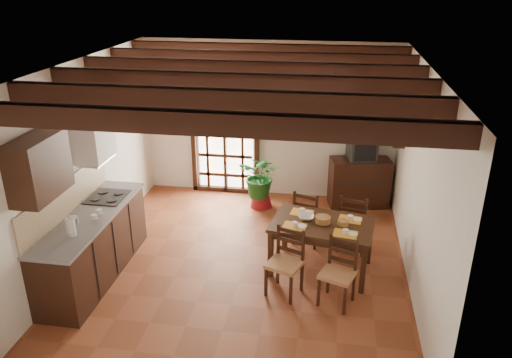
% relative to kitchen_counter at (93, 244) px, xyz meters
% --- Properties ---
extents(ground_plane, '(5.00, 5.00, 0.00)m').
position_rel_kitchen_counter_xyz_m(ground_plane, '(1.96, 0.60, -0.47)').
color(ground_plane, brown).
extents(room_shell, '(4.52, 5.02, 2.81)m').
position_rel_kitchen_counter_xyz_m(room_shell, '(1.96, 0.60, 1.34)').
color(room_shell, silver).
rests_on(room_shell, ground_plane).
extents(ceiling_beams, '(4.50, 4.34, 0.20)m').
position_rel_kitchen_counter_xyz_m(ceiling_beams, '(1.96, 0.60, 2.22)').
color(ceiling_beams, black).
rests_on(ceiling_beams, room_shell).
extents(french_door, '(1.26, 0.11, 2.32)m').
position_rel_kitchen_counter_xyz_m(french_door, '(1.16, 3.05, 0.70)').
color(french_door, white).
rests_on(french_door, ground_plane).
extents(kitchen_counter, '(0.64, 2.25, 1.38)m').
position_rel_kitchen_counter_xyz_m(kitchen_counter, '(0.00, 0.00, 0.00)').
color(kitchen_counter, black).
rests_on(kitchen_counter, ground_plane).
extents(upper_cabinet, '(0.35, 0.80, 0.70)m').
position_rel_kitchen_counter_xyz_m(upper_cabinet, '(-0.12, -0.70, 1.38)').
color(upper_cabinet, black).
rests_on(upper_cabinet, room_shell).
extents(range_hood, '(0.38, 0.60, 0.54)m').
position_rel_kitchen_counter_xyz_m(range_hood, '(-0.09, 0.55, 1.26)').
color(range_hood, white).
rests_on(range_hood, room_shell).
extents(counter_items, '(0.50, 1.43, 0.25)m').
position_rel_kitchen_counter_xyz_m(counter_items, '(0.00, 0.09, 0.49)').
color(counter_items, black).
rests_on(counter_items, kitchen_counter).
extents(dining_table, '(1.47, 1.07, 0.73)m').
position_rel_kitchen_counter_xyz_m(dining_table, '(3.03, 0.62, 0.16)').
color(dining_table, '#351E11').
rests_on(dining_table, ground_plane).
extents(chair_near_left, '(0.52, 0.51, 0.88)m').
position_rel_kitchen_counter_xyz_m(chair_near_left, '(2.59, -0.01, -0.20)').
color(chair_near_left, '#B0784A').
rests_on(chair_near_left, ground_plane).
extents(chair_near_right, '(0.50, 0.49, 0.86)m').
position_rel_kitchen_counter_xyz_m(chair_near_right, '(3.25, -0.12, -0.20)').
color(chair_near_right, '#B0784A').
rests_on(chair_near_right, ground_plane).
extents(chair_far_left, '(0.50, 0.49, 0.88)m').
position_rel_kitchen_counter_xyz_m(chair_far_left, '(2.80, 1.35, -0.20)').
color(chair_far_left, '#B0784A').
rests_on(chair_far_left, ground_plane).
extents(chair_far_right, '(0.50, 0.48, 0.92)m').
position_rel_kitchen_counter_xyz_m(chair_far_right, '(3.47, 1.24, -0.19)').
color(chair_far_right, '#B0784A').
rests_on(chair_far_right, ground_plane).
extents(table_setting, '(0.98, 0.65, 0.09)m').
position_rel_kitchen_counter_xyz_m(table_setting, '(3.03, 0.62, 0.26)').
color(table_setting, gold).
rests_on(table_setting, dining_table).
extents(table_bowl, '(0.22, 0.22, 0.05)m').
position_rel_kitchen_counter_xyz_m(table_bowl, '(2.80, 0.70, 0.28)').
color(table_bowl, white).
rests_on(table_bowl, dining_table).
extents(sideboard, '(1.09, 0.66, 0.87)m').
position_rel_kitchen_counter_xyz_m(sideboard, '(3.60, 2.83, -0.04)').
color(sideboard, black).
rests_on(sideboard, ground_plane).
extents(crt_tv, '(0.54, 0.51, 0.39)m').
position_rel_kitchen_counter_xyz_m(crt_tv, '(3.60, 2.82, 0.58)').
color(crt_tv, black).
rests_on(crt_tv, sideboard).
extents(fuse_box, '(0.25, 0.03, 0.32)m').
position_rel_kitchen_counter_xyz_m(fuse_box, '(3.46, 3.08, 1.28)').
color(fuse_box, white).
rests_on(fuse_box, room_shell).
extents(plant_pot, '(0.39, 0.39, 0.24)m').
position_rel_kitchen_counter_xyz_m(plant_pot, '(1.91, 2.49, -0.36)').
color(plant_pot, maroon).
rests_on(plant_pot, ground_plane).
extents(potted_plant, '(2.22, 2.04, 2.06)m').
position_rel_kitchen_counter_xyz_m(potted_plant, '(1.91, 2.49, 0.10)').
color(potted_plant, '#144C19').
rests_on(potted_plant, ground_plane).
extents(wall_shelf, '(0.20, 0.42, 0.20)m').
position_rel_kitchen_counter_xyz_m(wall_shelf, '(4.10, 2.20, 1.04)').
color(wall_shelf, black).
rests_on(wall_shelf, room_shell).
extents(shelf_vase, '(0.15, 0.15, 0.15)m').
position_rel_kitchen_counter_xyz_m(shelf_vase, '(4.10, 2.20, 1.18)').
color(shelf_vase, '#B2BFB2').
rests_on(shelf_vase, wall_shelf).
extents(shelf_flowers, '(0.14, 0.14, 0.36)m').
position_rel_kitchen_counter_xyz_m(shelf_flowers, '(4.10, 2.20, 1.38)').
color(shelf_flowers, gold).
rests_on(shelf_flowers, shelf_vase).
extents(framed_picture, '(0.03, 0.32, 0.32)m').
position_rel_kitchen_counter_xyz_m(framed_picture, '(4.18, 2.20, 1.58)').
color(framed_picture, brown).
rests_on(framed_picture, room_shell).
extents(pendant_lamp, '(0.36, 0.36, 0.84)m').
position_rel_kitchen_counter_xyz_m(pendant_lamp, '(3.03, 0.72, 1.60)').
color(pendant_lamp, black).
rests_on(pendant_lamp, room_shell).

